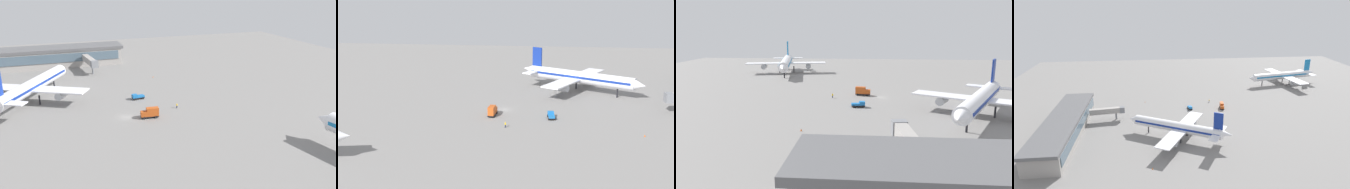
% 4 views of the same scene
% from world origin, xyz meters
% --- Properties ---
extents(ground, '(288.00, 288.00, 0.00)m').
position_xyz_m(ground, '(0.00, 0.00, 0.00)').
color(ground, gray).
extents(airplane_taxiing, '(39.04, 46.77, 15.55)m').
position_xyz_m(airplane_taxiing, '(27.47, -25.52, 5.65)').
color(airplane_taxiing, white).
rests_on(airplane_taxiing, ground).
extents(catering_truck, '(5.75, 2.63, 3.30)m').
position_xyz_m(catering_truck, '(-7.20, 3.05, 1.70)').
color(catering_truck, black).
rests_on(catering_truck, ground).
extents(pushback_tractor, '(4.61, 2.69, 1.90)m').
position_xyz_m(pushback_tractor, '(-7.83, -15.53, 0.97)').
color(pushback_tractor, black).
rests_on(pushback_tractor, ground).
extents(ground_crew_worker, '(0.52, 0.52, 1.67)m').
position_xyz_m(ground_crew_worker, '(-18.12, -2.33, 0.85)').
color(ground_crew_worker, '#1E2338').
rests_on(ground_crew_worker, ground).
extents(safety_cone_near_gate, '(0.44, 0.44, 0.60)m').
position_xyz_m(safety_cone_near_gate, '(51.81, -37.58, 0.30)').
color(safety_cone_near_gate, '#EA590C').
rests_on(safety_cone_near_gate, ground).
extents(safety_cone_mid_apron, '(0.44, 0.44, 0.60)m').
position_xyz_m(safety_cone_mid_apron, '(-21.62, -41.50, 0.30)').
color(safety_cone_mid_apron, '#EA590C').
rests_on(safety_cone_mid_apron, ground).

